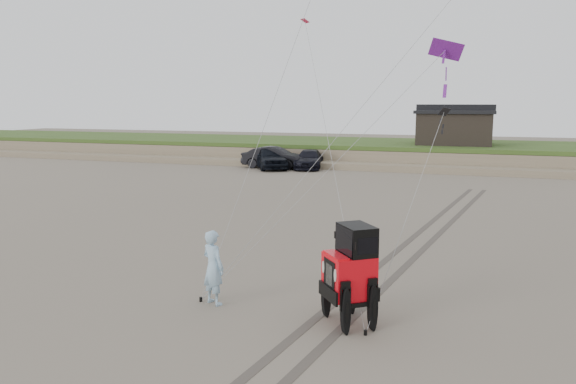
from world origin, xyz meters
name	(u,v)px	position (x,y,z in m)	size (l,w,h in m)	color
ground	(299,315)	(0.00, 0.00, 0.00)	(160.00, 160.00, 0.00)	#6B6054
dune_ridge	(430,154)	(0.00, 37.50, 0.82)	(160.00, 14.25, 1.73)	#7A6B54
cabin	(455,126)	(2.00, 37.00, 3.24)	(6.40, 5.40, 3.35)	black
truck_a	(269,157)	(-11.86, 29.09, 0.91)	(2.14, 5.32, 1.81)	black
truck_b	(274,158)	(-11.53, 29.48, 0.86)	(1.81, 5.20, 1.71)	black
truck_c	(309,159)	(-8.82, 30.17, 0.73)	(2.05, 5.03, 1.46)	black
jeep	(349,285)	(1.29, -0.12, 0.96)	(2.23, 5.18, 1.93)	red
man	(213,267)	(-2.37, 0.04, 1.00)	(0.73, 0.48, 1.99)	#89A6D4
stake_main	(201,299)	(-2.78, 0.07, 0.06)	(0.08, 0.08, 0.12)	black
stake_aux	(365,333)	(1.81, -0.68, 0.06)	(0.08, 0.08, 0.12)	black
tire_tracks	(416,245)	(2.00, 8.00, 0.00)	(5.22, 29.74, 0.01)	#4C443D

